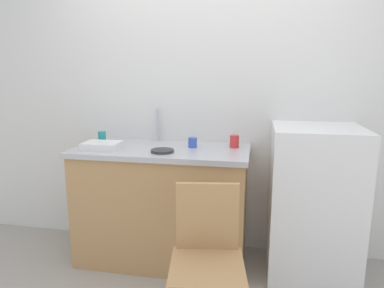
% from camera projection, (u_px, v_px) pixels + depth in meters
% --- Properties ---
extents(back_wall, '(4.80, 0.10, 2.65)m').
position_uv_depth(back_wall, '(210.00, 95.00, 2.85)').
color(back_wall, silver).
rests_on(back_wall, ground_plane).
extents(cabinet_base, '(1.31, 0.60, 0.89)m').
position_uv_depth(cabinet_base, '(163.00, 207.00, 2.76)').
color(cabinet_base, tan).
rests_on(cabinet_base, ground_plane).
extents(countertop, '(1.35, 0.64, 0.04)m').
position_uv_depth(countertop, '(162.00, 150.00, 2.66)').
color(countertop, '#B7B7BC').
rests_on(countertop, cabinet_base).
extents(faucet, '(0.02, 0.02, 0.27)m').
position_uv_depth(faucet, '(158.00, 125.00, 2.89)').
color(faucet, '#B7B7BC').
rests_on(faucet, countertop).
extents(refrigerator, '(0.62, 0.59, 1.13)m').
position_uv_depth(refrigerator, '(313.00, 203.00, 2.52)').
color(refrigerator, white).
rests_on(refrigerator, ground_plane).
extents(chair, '(0.45, 0.45, 0.89)m').
position_uv_depth(chair, '(207.00, 258.00, 1.90)').
color(chair, tan).
rests_on(chair, ground_plane).
extents(dish_tray, '(0.28, 0.20, 0.05)m').
position_uv_depth(dish_tray, '(102.00, 145.00, 2.63)').
color(dish_tray, white).
rests_on(dish_tray, countertop).
extents(hotplate, '(0.17, 0.17, 0.02)m').
position_uv_depth(hotplate, '(162.00, 151.00, 2.51)').
color(hotplate, '#2D2D2D').
rests_on(hotplate, countertop).
extents(cup_teal, '(0.06, 0.06, 0.10)m').
position_uv_depth(cup_teal, '(102.00, 137.00, 2.81)').
color(cup_teal, teal).
rests_on(cup_teal, countertop).
extents(cup_blue, '(0.07, 0.07, 0.08)m').
position_uv_depth(cup_blue, '(193.00, 142.00, 2.67)').
color(cup_blue, blue).
rests_on(cup_blue, countertop).
extents(cup_red, '(0.07, 0.07, 0.10)m').
position_uv_depth(cup_red, '(234.00, 141.00, 2.66)').
color(cup_red, red).
rests_on(cup_red, countertop).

